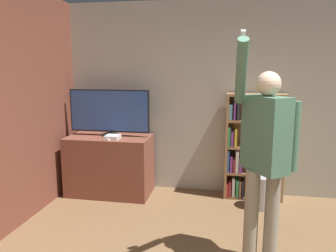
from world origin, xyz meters
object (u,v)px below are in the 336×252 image
television (109,112)px  waste_bin (263,192)px  bookshelf (249,149)px  person (265,151)px  game_console (113,137)px

television → waste_bin: 2.32m
bookshelf → person: bearing=-88.9°
television → game_console: television is taller
bookshelf → person: size_ratio=0.70×
television → game_console: bearing=-61.8°
television → person: (1.96, -1.41, -0.11)m
game_console → person: size_ratio=0.10×
television → waste_bin: (2.10, -0.18, -0.96)m
game_console → bookshelf: bearing=11.6°
bookshelf → person: (0.03, -1.58, 0.39)m
television → person: 2.42m
bookshelf → waste_bin: size_ratio=3.39×
game_console → waste_bin: 2.09m
person → waste_bin: size_ratio=4.88×
game_console → person: bearing=-33.1°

